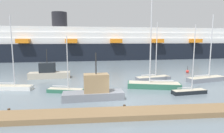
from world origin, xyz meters
The scene contains 12 objects.
ground_plane centered at (0.00, 0.00, 0.00)m, with size 600.00×600.00×0.00m, color slate.
dock_pier centered at (0.00, -3.84, 0.24)m, with size 26.14×2.57×0.57m.
sailboat_0 centered at (-6.45, 4.27, 0.37)m, with size 4.76×2.03×7.15m.
sailboat_1 centered at (5.43, 5.48, 0.63)m, with size 7.43×3.60×14.19m.
sailboat_2 centered at (7.11, 10.95, 0.43)m, with size 6.16×2.93×9.48m.
sailboat_3 centered at (15.17, 8.73, 0.53)m, with size 6.99×3.36×10.52m.
sailboat_4 centered at (-13.86, 6.43, 0.48)m, with size 5.62×1.99×9.80m.
sailboat_5 centered at (8.91, 2.21, 0.41)m, with size 4.49×1.61×8.46m.
fishing_boat_0 centered at (-10.66, 13.90, 0.95)m, with size 7.08×2.54×5.12m.
fishing_boat_1 centered at (-2.80, 1.21, 1.04)m, with size 6.92×2.47×5.27m.
channel_buoy_1 centered at (15.92, 16.35, 0.31)m, with size 0.61×0.61×1.40m.
cruise_ship centered at (3.48, 46.91, 4.91)m, with size 98.46×21.20×15.54m.
Camera 1 is at (-2.83, -19.60, 6.70)m, focal length 30.40 mm.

